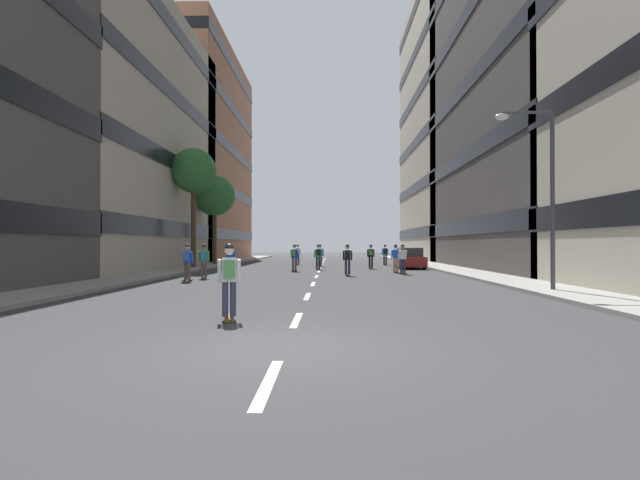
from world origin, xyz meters
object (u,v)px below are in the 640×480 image
at_px(skater_10, 298,253).
at_px(skater_6, 187,260).
at_px(skater_1, 403,258).
at_px(skater_3, 396,257).
at_px(parked_car_near, 410,259).
at_px(skater_0, 320,254).
at_px(street_tree_near, 194,172).
at_px(skater_2, 229,277).
at_px(skater_5, 204,259).
at_px(skater_9, 348,258).
at_px(skater_12, 318,255).
at_px(skater_4, 231,258).
at_px(skater_11, 385,253).
at_px(skater_8, 294,256).
at_px(street_tree_mid, 215,196).
at_px(skater_7, 371,255).
at_px(streetlamp_right, 542,179).

bearing_deg(skater_10, skater_6, -101.58).
relative_size(skater_1, skater_3, 1.00).
distance_m(parked_car_near, skater_1, 7.18).
bearing_deg(skater_3, skater_0, 122.23).
bearing_deg(skater_3, skater_10, 121.00).
bearing_deg(street_tree_near, skater_6, -75.09).
bearing_deg(skater_1, skater_2, -110.99).
xyz_separation_m(skater_5, skater_10, (3.61, 17.03, 0.00)).
distance_m(skater_6, skater_9, 8.89).
height_order(skater_0, skater_2, same).
bearing_deg(skater_6, skater_12, 61.04).
bearing_deg(skater_10, street_tree_near, -132.96).
distance_m(skater_4, skater_12, 7.29).
height_order(skater_0, skater_9, same).
xyz_separation_m(skater_5, skater_6, (-0.28, -1.94, 0.00)).
height_order(skater_11, skater_12, same).
bearing_deg(skater_8, skater_2, -89.87).
relative_size(street_tree_mid, skater_4, 4.21).
bearing_deg(street_tree_near, skater_12, -5.39).
distance_m(street_tree_near, skater_1, 16.32).
xyz_separation_m(skater_7, skater_11, (1.78, 6.54, 0.00)).
xyz_separation_m(street_tree_mid, skater_10, (6.95, 1.33, -4.84)).
xyz_separation_m(skater_9, skater_10, (-3.83, 14.56, 0.03)).
height_order(parked_car_near, skater_1, skater_1).
height_order(parked_car_near, skater_4, skater_4).
distance_m(skater_1, skater_5, 11.42).
relative_size(street_tree_mid, skater_5, 4.21).
bearing_deg(skater_6, skater_8, 63.00).
relative_size(skater_5, skater_8, 1.00).
distance_m(parked_car_near, skater_8, 9.20).
height_order(parked_car_near, street_tree_near, street_tree_near).
xyz_separation_m(skater_1, skater_10, (-7.13, 13.15, 0.03)).
xyz_separation_m(skater_0, skater_2, (-1.50, -26.50, 0.03)).
relative_size(street_tree_mid, skater_2, 4.21).
bearing_deg(skater_7, streetlamp_right, -74.27).
xyz_separation_m(skater_0, skater_4, (-5.00, -9.86, 0.00)).
height_order(parked_car_near, skater_11, skater_11).
relative_size(skater_7, skater_9, 1.00).
distance_m(skater_0, skater_7, 4.89).
height_order(skater_1, skater_5, same).
xyz_separation_m(skater_2, skater_10, (-0.55, 30.30, 0.00)).
distance_m(skater_3, skater_4, 10.10).
relative_size(streetlamp_right, skater_4, 3.65).
relative_size(streetlamp_right, skater_10, 3.65).
bearing_deg(skater_4, skater_5, -101.17).
height_order(skater_6, skater_8, same).
relative_size(skater_7, skater_11, 1.00).
relative_size(skater_0, skater_11, 1.00).
relative_size(street_tree_mid, skater_1, 4.21).
distance_m(streetlamp_right, skater_1, 11.71).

